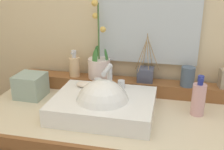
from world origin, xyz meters
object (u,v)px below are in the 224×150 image
(tumbler_cup, at_px, (188,77))
(lotion_bottle, at_px, (198,99))
(soap_bar, at_px, (84,84))
(potted_plant, at_px, (99,64))
(sink_basin, at_px, (103,106))
(soap_dispenser, at_px, (74,66))
(reed_diffuser, at_px, (146,74))
(tissue_box, at_px, (31,86))

(tumbler_cup, relative_size, lotion_bottle, 0.54)
(soap_bar, xyz_separation_m, potted_plant, (0.03, 0.16, 0.05))
(sink_basin, distance_m, lotion_bottle, 0.40)
(soap_dispenser, height_order, tumbler_cup, soap_dispenser)
(tumbler_cup, bearing_deg, soap_dispenser, 178.68)
(sink_basin, xyz_separation_m, tumbler_cup, (0.35, 0.24, 0.07))
(reed_diffuser, distance_m, tissue_box, 0.56)
(potted_plant, distance_m, reed_diffuser, 0.24)
(sink_basin, relative_size, soap_bar, 6.00)
(soap_dispenser, height_order, reed_diffuser, reed_diffuser)
(tumbler_cup, relative_size, reed_diffuser, 0.39)
(potted_plant, relative_size, tumbler_cup, 4.14)
(potted_plant, relative_size, lotion_bottle, 2.22)
(reed_diffuser, bearing_deg, sink_basin, -119.47)
(potted_plant, distance_m, tissue_box, 0.35)
(sink_basin, distance_m, soap_dispenser, 0.34)
(potted_plant, distance_m, tumbler_cup, 0.43)
(reed_diffuser, bearing_deg, soap_bar, -148.13)
(soap_dispenser, distance_m, lotion_bottle, 0.63)
(soap_dispenser, height_order, tissue_box, soap_dispenser)
(sink_basin, relative_size, lotion_bottle, 2.42)
(soap_bar, bearing_deg, tissue_box, 179.51)
(soap_bar, relative_size, potted_plant, 0.18)
(soap_bar, bearing_deg, soap_dispenser, 122.71)
(potted_plant, height_order, soap_dispenser, potted_plant)
(soap_bar, height_order, soap_dispenser, soap_dispenser)
(lotion_bottle, bearing_deg, tumbler_cup, 105.24)
(sink_basin, relative_size, tumbler_cup, 4.52)
(tumbler_cup, height_order, reed_diffuser, reed_diffuser)
(soap_dispenser, distance_m, tumbler_cup, 0.56)
(soap_bar, height_order, potted_plant, potted_plant)
(soap_dispenser, bearing_deg, tissue_box, -138.07)
(potted_plant, bearing_deg, sink_basin, -71.63)
(potted_plant, bearing_deg, soap_dispenser, -176.98)
(tissue_box, bearing_deg, sink_basin, -14.59)
(tumbler_cup, distance_m, tissue_box, 0.75)
(lotion_bottle, bearing_deg, reed_diffuser, 143.95)
(potted_plant, distance_m, soap_dispenser, 0.13)
(soap_dispenser, distance_m, reed_diffuser, 0.36)
(reed_diffuser, bearing_deg, lotion_bottle, -36.05)
(reed_diffuser, relative_size, lotion_bottle, 1.36)
(tissue_box, bearing_deg, potted_plant, 28.08)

